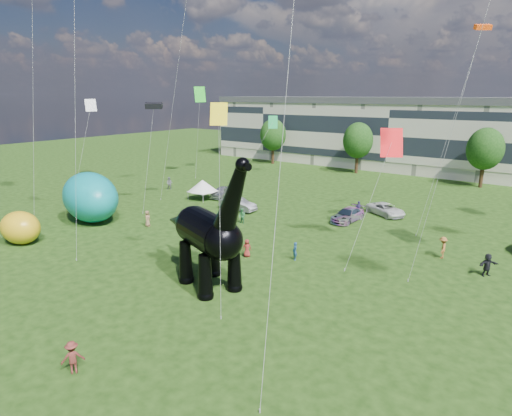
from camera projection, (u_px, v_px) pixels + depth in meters
The scene contains 15 objects.
ground at pixel (191, 308), 28.05m from camera, with size 220.00×220.00×0.00m, color #16330C.
terrace_row at pixel (398, 137), 79.13m from camera, with size 78.00×11.00×12.00m, color beige.
tree_far_left at pixel (273, 132), 84.81m from camera, with size 5.20×5.20×9.44m.
tree_mid_left at pixel (358, 138), 74.40m from camera, with size 5.20×5.20×9.44m.
tree_mid_right at pixel (486, 146), 62.83m from camera, with size 5.20×5.20×9.44m.
dinosaur_sculpture at pixel (205, 233), 30.79m from camera, with size 12.54×6.06×10.41m.
car_silver at pixel (222, 192), 57.94m from camera, with size 1.76×4.38×1.49m, color silver.
car_grey at pixel (238, 204), 51.44m from camera, with size 1.67×4.78×1.58m, color slate.
car_white at pixel (386, 209), 49.43m from camera, with size 2.28×4.95×1.37m, color white.
car_dark at pixel (348, 215), 47.06m from camera, with size 2.05×5.04×1.46m, color #595960.
gazebo_left at pixel (203, 186), 56.65m from camera, with size 3.83×3.83×2.64m.
inflatable_teal at pixel (90, 197), 46.74m from camera, with size 8.66×5.41×5.41m, color #0C9198.
inflatable_yellow at pixel (20, 228), 39.85m from camera, with size 4.02×3.10×3.10m, color gold.
visitors at pixel (309, 235), 39.93m from camera, with size 52.16×41.38×1.89m.
kites at pixel (401, 46), 41.13m from camera, with size 70.20×42.36×28.98m.
Camera 1 is at (18.66, -17.78, 13.57)m, focal length 30.00 mm.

